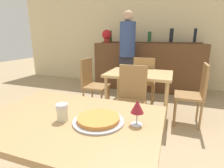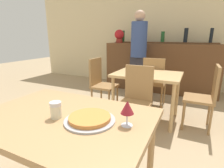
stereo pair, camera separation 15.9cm
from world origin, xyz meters
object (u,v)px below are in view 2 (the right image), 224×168
chair_far_side_right (206,94)px  wine_glass (127,108)px  cheese_shaker (56,110)px  person_standing (139,51)px  potted_plant (119,36)px  chair_far_side_front (136,97)px  chair_far_side_left (101,81)px  pizza_tray (90,119)px  chair_far_side_back (154,79)px

chair_far_side_right → wine_glass: 1.86m
cheese_shaker → wine_glass: wine_glass is taller
person_standing → cheese_shaker: bearing=-83.2°
chair_far_side_right → person_standing: bearing=-128.8°
chair_far_side_right → person_standing: 1.75m
potted_plant → chair_far_side_right: bearing=-38.4°
chair_far_side_front → chair_far_side_left: same height
chair_far_side_front → wine_glass: 1.30m
chair_far_side_left → wine_glass: wine_glass is taller
person_standing → potted_plant: (-0.68, 0.53, 0.33)m
wine_glass → chair_far_side_right: bearing=73.5°
chair_far_side_right → cheese_shaker: size_ratio=8.46×
chair_far_side_left → wine_glass: bearing=-146.4°
cheese_shaker → potted_plant: bearing=106.7°
chair_far_side_left → wine_glass: 2.13m
pizza_tray → cheese_shaker: 0.24m
chair_far_side_left → pizza_tray: 2.04m
chair_far_side_front → wine_glass: bearing=-75.1°
chair_far_side_right → cheese_shaker: chair_far_side_right is taller
pizza_tray → person_standing: person_standing is taller
chair_far_side_back → wine_glass: bearing=98.0°
chair_far_side_back → chair_far_side_left: size_ratio=1.00×
chair_far_side_back → person_standing: person_standing is taller
chair_far_side_left → cheese_shaker: size_ratio=8.46×
chair_far_side_left → chair_far_side_right: (1.68, 0.00, 0.00)m
chair_far_side_right → chair_far_side_back: bearing=-122.6°
chair_far_side_left → chair_far_side_right: bearing=-90.0°
chair_far_side_right → person_standing: person_standing is taller
chair_far_side_back → potted_plant: 1.76m
chair_far_side_front → potted_plant: bearing=118.7°
chair_far_side_right → wine_glass: wine_glass is taller
chair_far_side_back → potted_plant: (-1.17, 1.05, 0.79)m
chair_far_side_back → person_standing: size_ratio=0.51×
chair_far_side_back → wine_glass: size_ratio=5.86×
cheese_shaker → potted_plant: potted_plant is taller
pizza_tray → potted_plant: size_ratio=0.99×
chair_far_side_back → chair_far_side_left: 0.99m
chair_far_side_left → potted_plant: (-0.33, 1.59, 0.79)m
person_standing → potted_plant: person_standing is taller
pizza_tray → chair_far_side_front: bearing=94.1°
chair_far_side_back → cheese_shaker: (-0.14, -2.38, 0.30)m
chair_far_side_right → potted_plant: size_ratio=2.84×
chair_far_side_back → wine_glass: (0.32, -2.28, 0.36)m
cheese_shaker → chair_far_side_left: bearing=110.8°
wine_glass → chair_far_side_back: bearing=98.0°
chair_far_side_left → pizza_tray: chair_far_side_left is taller
pizza_tray → chair_far_side_left: bearing=117.4°
chair_far_side_back → cheese_shaker: chair_far_side_back is taller
potted_plant → person_standing: bearing=-37.8°
chair_far_side_left → chair_far_side_right: 1.68m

